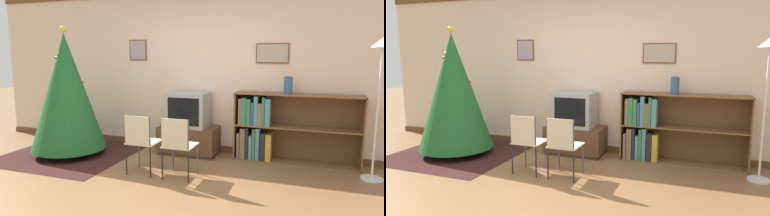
% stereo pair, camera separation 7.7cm
% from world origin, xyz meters
% --- Properties ---
extents(ground_plane, '(24.00, 24.00, 0.00)m').
position_xyz_m(ground_plane, '(0.00, 0.00, 0.00)').
color(ground_plane, brown).
extents(wall_back, '(8.20, 0.11, 2.70)m').
position_xyz_m(wall_back, '(0.00, 2.24, 1.35)').
color(wall_back, beige).
rests_on(wall_back, ground_plane).
extents(area_rug, '(1.97, 1.89, 0.01)m').
position_xyz_m(area_rug, '(-1.92, 1.21, 0.00)').
color(area_rug, '#381919').
rests_on(area_rug, ground_plane).
extents(christmas_tree, '(1.17, 1.17, 2.04)m').
position_xyz_m(christmas_tree, '(-1.92, 1.21, 1.02)').
color(christmas_tree, maroon).
rests_on(christmas_tree, area_rug).
extents(tv_console, '(0.94, 0.52, 0.46)m').
position_xyz_m(tv_console, '(-0.10, 1.91, 0.23)').
color(tv_console, '#412A1A').
rests_on(tv_console, ground_plane).
extents(television, '(0.63, 0.51, 0.55)m').
position_xyz_m(television, '(-0.10, 1.91, 0.74)').
color(television, '#9E9E99').
rests_on(television, tv_console).
extents(folding_chair_left, '(0.40, 0.40, 0.82)m').
position_xyz_m(folding_chair_left, '(-0.37, 0.78, 0.47)').
color(folding_chair_left, beige).
rests_on(folding_chair_left, ground_plane).
extents(folding_chair_right, '(0.40, 0.40, 0.82)m').
position_xyz_m(folding_chair_right, '(0.16, 0.78, 0.47)').
color(folding_chair_right, beige).
rests_on(folding_chair_right, ground_plane).
extents(bookshelf, '(1.82, 0.36, 1.04)m').
position_xyz_m(bookshelf, '(1.23, 1.99, 0.50)').
color(bookshelf, brown).
rests_on(bookshelf, ground_plane).
extents(vase, '(0.12, 0.12, 0.26)m').
position_xyz_m(vase, '(1.43, 1.97, 1.17)').
color(vase, '#335684').
rests_on(vase, bookshelf).
extents(standing_lamp, '(0.28, 0.28, 1.82)m').
position_xyz_m(standing_lamp, '(2.56, 1.60, 1.40)').
color(standing_lamp, silver).
rests_on(standing_lamp, ground_plane).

